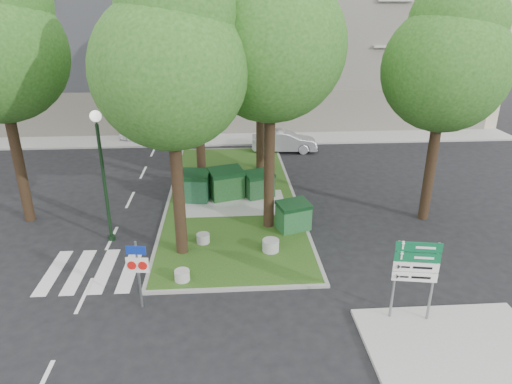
{
  "coord_description": "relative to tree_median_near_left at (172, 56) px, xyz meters",
  "views": [
    {
      "loc": [
        0.28,
        -12.95,
        8.8
      ],
      "look_at": [
        1.41,
        3.7,
        2.0
      ],
      "focal_mm": 32.0,
      "sensor_mm": 36.0,
      "label": 1
    }
  ],
  "objects": [
    {
      "name": "traffic_sign_pole",
      "position": [
        -1.09,
        -3.31,
        -5.83
      ],
      "size": [
        0.7,
        0.12,
        2.32
      ],
      "rotation": [
        0.0,
        0.0,
        -0.12
      ],
      "color": "slate",
      "rests_on": "ground"
    },
    {
      "name": "dumpster_a",
      "position": [
        0.04,
        4.95,
        -6.49
      ],
      "size": [
        1.74,
        1.35,
        1.47
      ],
      "rotation": [
        0.0,
        0.0,
        -0.16
      ],
      "color": "#103C20",
      "rests_on": "median_island"
    },
    {
      "name": "dumpster_d",
      "position": [
        4.41,
        1.55,
        -6.6
      ],
      "size": [
        1.57,
        1.32,
        1.24
      ],
      "rotation": [
        0.0,
        0.0,
        0.34
      ],
      "color": "#16481F",
      "rests_on": "median_island"
    },
    {
      "name": "street_lamp",
      "position": [
        -3.05,
        1.3,
        -3.98
      ],
      "size": [
        0.42,
        0.42,
        5.3
      ],
      "color": "black",
      "rests_on": "ground"
    },
    {
      "name": "sidewalk_corner",
      "position": [
        7.91,
        -6.06,
        -7.26
      ],
      "size": [
        5.0,
        4.0,
        0.12
      ],
      "primitive_type": "cube",
      "color": "#999993",
      "rests_on": "ground"
    },
    {
      "name": "zebra_crossing",
      "position": [
        -2.34,
        -1.06,
        -7.31
      ],
      "size": [
        5.0,
        3.0,
        0.01
      ],
      "primitive_type": "cube",
      "color": "silver",
      "rests_on": "ground"
    },
    {
      "name": "building_sidewalk",
      "position": [
        1.41,
        15.94,
        -7.26
      ],
      "size": [
        42.0,
        3.0,
        0.12
      ],
      "primitive_type": "cube",
      "color": "#999993",
      "rests_on": "ground"
    },
    {
      "name": "dumpster_b",
      "position": [
        1.64,
        5.16,
        -6.47
      ],
      "size": [
        1.9,
        1.59,
        1.51
      ],
      "rotation": [
        0.0,
        0.0,
        0.33
      ],
      "color": "#113C14",
      "rests_on": "median_island"
    },
    {
      "name": "tree_median_near_left",
      "position": [
        0.0,
        0.0,
        0.0
      ],
      "size": [
        5.2,
        5.2,
        10.53
      ],
      "color": "black",
      "rests_on": "ground"
    },
    {
      "name": "median_kerb",
      "position": [
        1.91,
        5.44,
        -7.27
      ],
      "size": [
        6.3,
        16.3,
        0.1
      ],
      "primitive_type": "cube",
      "color": "gray",
      "rests_on": "ground"
    },
    {
      "name": "ground",
      "position": [
        1.41,
        -2.56,
        -7.32
      ],
      "size": [
        120.0,
        120.0,
        0.0
      ],
      "primitive_type": "plane",
      "color": "black",
      "rests_on": "ground"
    },
    {
      "name": "car_white",
      "position": [
        -3.6,
        16.18,
        -6.6
      ],
      "size": [
        4.42,
        2.24,
        1.44
      ],
      "primitive_type": "imported",
      "rotation": [
        0.0,
        0.0,
        1.44
      ],
      "color": "white",
      "rests_on": "ground"
    },
    {
      "name": "bollard_left",
      "position": [
        0.08,
        -2.06,
        -7.01
      ],
      "size": [
        0.52,
        0.52,
        0.37
      ],
      "primitive_type": "cylinder",
      "color": "#A5A5A0",
      "rests_on": "median_island"
    },
    {
      "name": "litter_bin",
      "position": [
        3.35,
        6.23,
        -6.85
      ],
      "size": [
        0.39,
        0.39,
        0.69
      ],
      "primitive_type": "cylinder",
      "color": "yellow",
      "rests_on": "median_island"
    },
    {
      "name": "apartment_building",
      "position": [
        1.41,
        23.44,
        0.68
      ],
      "size": [
        41.0,
        12.0,
        16.0
      ],
      "primitive_type": "cube",
      "color": "#B7AA89",
      "rests_on": "ground"
    },
    {
      "name": "car_silver",
      "position": [
        5.46,
        12.94,
        -6.63
      ],
      "size": [
        4.26,
        1.7,
        1.38
      ],
      "primitive_type": "imported",
      "rotation": [
        0.0,
        0.0,
        1.51
      ],
      "color": "#9B9CA3",
      "rests_on": "ground"
    },
    {
      "name": "tree_median_near_right",
      "position": [
        3.5,
        2.0,
        0.67
      ],
      "size": [
        5.6,
        5.6,
        11.46
      ],
      "color": "black",
      "rests_on": "ground"
    },
    {
      "name": "directional_sign",
      "position": [
        7.03,
        -4.56,
        -5.49
      ],
      "size": [
        1.27,
        0.28,
        2.57
      ],
      "rotation": [
        0.0,
        0.0,
        -0.17
      ],
      "color": "slate",
      "rests_on": "sidewalk_corner"
    },
    {
      "name": "bollard_right",
      "position": [
        3.29,
        -0.24,
        -6.97
      ],
      "size": [
        0.64,
        0.64,
        0.46
      ],
      "primitive_type": "cylinder",
      "color": "#989994",
      "rests_on": "median_island"
    },
    {
      "name": "tree_median_far",
      "position": [
        3.7,
        9.5,
        1.0
      ],
      "size": [
        5.8,
        5.8,
        11.93
      ],
      "color": "black",
      "rests_on": "ground"
    },
    {
      "name": "tree_street_right",
      "position": [
        10.5,
        2.5,
        -0.33
      ],
      "size": [
        5.0,
        5.0,
        10.06
      ],
      "color": "black",
      "rests_on": "ground"
    },
    {
      "name": "dumpster_c",
      "position": [
        3.24,
        5.2,
        -6.57
      ],
      "size": [
        1.65,
        1.41,
        1.3
      ],
      "rotation": [
        0.0,
        0.0,
        0.36
      ],
      "color": "#103515",
      "rests_on": "median_island"
    },
    {
      "name": "bollard_mid",
      "position": [
        0.68,
        0.59,
        -7.01
      ],
      "size": [
        0.52,
        0.52,
        0.37
      ],
      "primitive_type": "cylinder",
      "color": "gray",
      "rests_on": "median_island"
    },
    {
      "name": "tree_median_mid",
      "position": [
        0.5,
        6.5,
        -0.34
      ],
      "size": [
        4.8,
        4.8,
        9.99
      ],
      "color": "black",
      "rests_on": "ground"
    },
    {
      "name": "median_island",
      "position": [
        1.91,
        5.44,
        -7.26
      ],
      "size": [
        6.0,
        16.0,
        0.12
      ],
      "primitive_type": "cube",
      "color": "#244213",
      "rests_on": "ground"
    }
  ]
}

